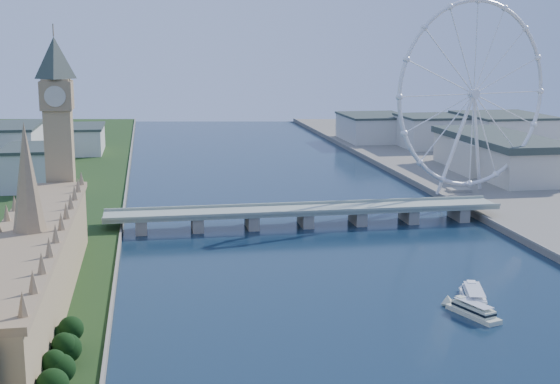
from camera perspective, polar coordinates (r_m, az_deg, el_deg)
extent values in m
cube|color=tan|center=(299.45, -17.63, -5.79)|extent=(24.00, 200.00, 28.00)
cone|color=#937A59|center=(291.48, -18.03, 1.01)|extent=(12.00, 12.00, 40.00)
cube|color=tan|center=(398.86, -15.78, 2.23)|extent=(13.00, 13.00, 80.00)
cube|color=#937A59|center=(395.52, -16.02, 6.81)|extent=(15.00, 15.00, 14.00)
pyramid|color=#2D3833|center=(394.71, -16.24, 10.87)|extent=(20.02, 20.02, 20.00)
cube|color=gray|center=(432.87, 1.86, -1.35)|extent=(220.00, 22.00, 2.00)
cube|color=gray|center=(425.52, -10.11, -2.38)|extent=(6.00, 20.00, 7.50)
cube|color=gray|center=(426.23, -6.07, -2.25)|extent=(6.00, 20.00, 7.50)
cube|color=gray|center=(429.04, -2.07, -2.11)|extent=(6.00, 20.00, 7.50)
cube|color=gray|center=(433.91, 1.86, -1.96)|extent=(6.00, 20.00, 7.50)
cube|color=gray|center=(440.77, 5.69, -1.80)|extent=(6.00, 20.00, 7.50)
cube|color=gray|center=(449.53, 9.38, -1.65)|extent=(6.00, 20.00, 7.50)
cube|color=gray|center=(460.09, 12.91, -1.49)|extent=(6.00, 20.00, 7.50)
torus|color=silver|center=(513.21, 13.98, 6.98)|extent=(113.60, 39.12, 118.60)
cylinder|color=silver|center=(513.21, 13.98, 6.98)|extent=(7.25, 6.61, 6.00)
cube|color=gray|center=(529.06, 12.94, 0.14)|extent=(14.00, 10.00, 2.00)
cube|color=beige|center=(555.95, -17.33, 1.69)|extent=(40.00, 60.00, 26.00)
cube|color=beige|center=(649.82, -19.83, 3.08)|extent=(60.00, 80.00, 32.00)
cube|color=beige|center=(722.50, -14.81, 3.69)|extent=(50.00, 70.00, 22.00)
cube|color=beige|center=(747.89, 11.16, 4.31)|extent=(60.00, 60.00, 28.00)
cube|color=beige|center=(753.13, 15.99, 4.22)|extent=(70.00, 90.00, 30.00)
cube|color=beige|center=(791.83, 6.90, 4.65)|extent=(60.00, 80.00, 24.00)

